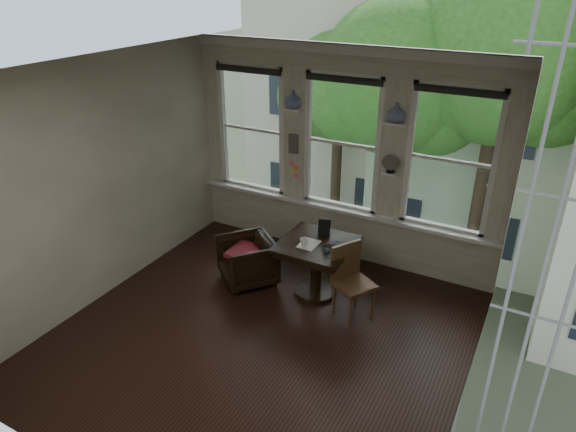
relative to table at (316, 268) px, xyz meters
The scene contains 25 objects.
ground 1.17m from the table, 99.02° to the right, with size 4.50×4.50×0.00m, color black.
ceiling 2.85m from the table, 99.02° to the right, with size 4.50×4.50×0.00m, color silver.
wall_back 1.62m from the table, 98.61° to the left, with size 4.50×4.50×0.00m, color silver.
wall_front 3.54m from the table, 92.98° to the right, with size 4.50×4.50×0.00m, color silver.
wall_left 2.89m from the table, 155.62° to the right, with size 4.50×4.50×0.00m, color silver.
wall_right 2.60m from the table, 27.89° to the right, with size 4.50×4.50×0.00m, color silver.
window_left 2.39m from the table, 144.67° to the left, with size 1.10×0.12×1.90m, color white, non-canonical shape.
window_center 1.76m from the table, 98.61° to the left, with size 1.10×0.12×1.90m, color white, non-canonical shape.
window_right 2.17m from the table, 42.07° to the left, with size 1.10×0.12×1.90m, color white, non-canonical shape.
shelf_left 2.21m from the table, 130.54° to the left, with size 0.26×0.16×0.03m, color white.
shelf_right 2.09m from the table, 62.36° to the left, with size 0.26×0.16×0.03m, color white.
intercom 1.87m from the table, 129.75° to the left, with size 0.14×0.06×0.28m, color #59544F.
sticky_notes 1.66m from the table, 129.62° to the left, with size 0.16×0.01×0.24m, color pink, non-canonical shape.
desk_fan 1.64m from the table, 61.91° to the left, with size 0.20×0.20×0.24m, color #59544F, non-canonical shape.
vase_left 2.32m from the table, 130.54° to the left, with size 0.24×0.24×0.25m, color silver.
vase_right 2.21m from the table, 62.36° to the left, with size 0.24×0.24×0.25m, color silver.
table is the anchor object (origin of this frame).
armchair_left 0.95m from the table, 169.22° to the right, with size 0.68×0.70×0.64m, color black.
cushion_red 0.96m from the table, 169.22° to the right, with size 0.45×0.45×0.06m, color maroon.
side_chair_right 0.66m from the table, 20.60° to the right, with size 0.42×0.42×0.92m, color #48301A, non-canonical shape.
laptop 0.51m from the table, ahead, with size 0.32×0.21×0.03m, color black.
mug 0.46m from the table, 125.97° to the right, with size 0.11×0.11×0.10m, color white.
drinking_glass 0.50m from the table, 37.25° to the right, with size 0.11×0.11×0.09m, color white.
tablet 0.53m from the table, 90.14° to the left, with size 0.16×0.02×0.22m, color black.
papers 0.39m from the table, 131.10° to the right, with size 0.22×0.30×0.00m, color silver.
Camera 1 is at (2.53, -4.04, 3.87)m, focal length 32.00 mm.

